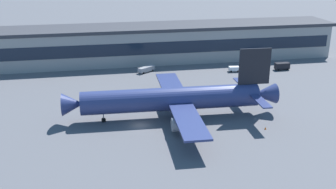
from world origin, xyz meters
TOP-DOWN VIEW (x-y plane):
  - ground_plane at (0.00, 0.00)m, footprint 600.00×600.00m
  - terminal_building at (0.00, 60.79)m, footprint 168.26×18.65m
  - airliner at (9.36, 3.15)m, footprint 54.92×46.63m
  - belt_loader at (7.80, 44.86)m, footprint 6.33×5.41m
  - crew_van at (56.13, 38.72)m, footprint 5.30×2.48m
  - baggage_tug at (38.57, 39.72)m, footprint 3.79×2.43m
  - traffic_cone_0 at (29.51, -7.94)m, footprint 0.51×0.51m

SIDE VIEW (x-z plane):
  - ground_plane at x=0.00m, z-range 0.00..0.00m
  - traffic_cone_0 at x=29.51m, z-range 0.00..0.63m
  - baggage_tug at x=38.57m, z-range 0.16..2.01m
  - belt_loader at x=7.80m, z-range 0.18..2.13m
  - crew_van at x=56.13m, z-range 0.18..2.73m
  - airliner at x=9.36m, z-range -3.56..13.97m
  - terminal_building at x=0.00m, z-range 0.02..13.62m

